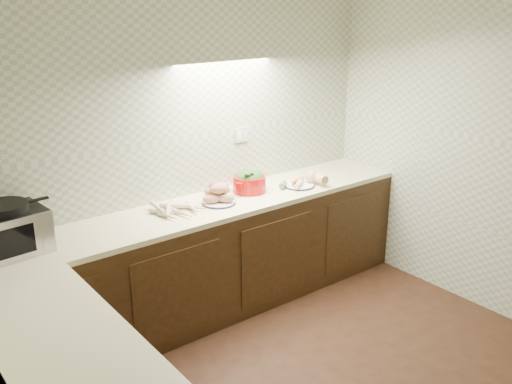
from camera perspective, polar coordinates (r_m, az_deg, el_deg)
room at (r=3.02m, az=10.41°, el=3.73°), size 3.60×3.60×2.60m
counter at (r=3.60m, az=-6.78°, el=-14.12°), size 3.60×3.60×0.90m
toaster_oven at (r=3.81m, az=-23.66°, el=-3.54°), size 0.48×0.39×0.32m
parsnip_pile at (r=4.24m, az=-7.70°, el=-1.57°), size 0.45×0.38×0.08m
sweet_potato_plate at (r=4.37m, az=-3.77°, el=-0.36°), size 0.27×0.26×0.16m
onion_bowl at (r=4.51m, az=-4.04°, el=0.06°), size 0.17×0.17×0.13m
dutch_oven at (r=4.61m, az=-0.67°, el=1.12°), size 0.35×0.35×0.19m
veg_plate at (r=4.80m, az=4.85°, el=1.17°), size 0.41×0.28×0.12m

